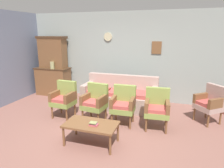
# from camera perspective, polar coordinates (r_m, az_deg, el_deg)

# --- Properties ---
(ground_plane) EXTENTS (7.68, 7.68, 0.00)m
(ground_plane) POSITION_cam_1_polar(r_m,az_deg,el_deg) (4.29, -4.81, -14.62)
(ground_plane) COLOR #84564C
(wall_back_with_decor) EXTENTS (6.40, 0.09, 2.70)m
(wall_back_with_decor) POSITION_cam_1_polar(r_m,az_deg,el_deg) (6.30, 4.25, 7.80)
(wall_back_with_decor) COLOR #939E99
(wall_back_with_decor) RESTS_ON ground
(side_cabinet) EXTENTS (1.16, 0.55, 0.93)m
(side_cabinet) POSITION_cam_1_polar(r_m,az_deg,el_deg) (7.12, -16.36, 0.80)
(side_cabinet) COLOR brown
(side_cabinet) RESTS_ON ground
(cabinet_upper_hutch) EXTENTS (0.99, 0.38, 1.03)m
(cabinet_upper_hutch) POSITION_cam_1_polar(r_m,az_deg,el_deg) (7.03, -16.57, 8.76)
(cabinet_upper_hutch) COLOR brown
(cabinet_upper_hutch) RESTS_ON side_cabinet
(vase_on_cabinet) EXTENTS (0.14, 0.14, 0.23)m
(vase_on_cabinet) POSITION_cam_1_polar(r_m,az_deg,el_deg) (6.80, -16.65, 5.14)
(vase_on_cabinet) COLOR tan
(vase_on_cabinet) RESTS_ON side_cabinet
(floral_couch) EXTENTS (2.06, 0.81, 0.90)m
(floral_couch) POSITION_cam_1_polar(r_m,az_deg,el_deg) (5.67, 2.29, -3.59)
(floral_couch) COLOR tan
(floral_couch) RESTS_ON ground
(armchair_near_cabinet) EXTENTS (0.55, 0.52, 0.90)m
(armchair_near_cabinet) POSITION_cam_1_polar(r_m,az_deg,el_deg) (5.17, -13.51, -3.78)
(armchair_near_cabinet) COLOR #849947
(armchair_near_cabinet) RESTS_ON ground
(armchair_by_doorway) EXTENTS (0.57, 0.55, 0.90)m
(armchair_by_doorway) POSITION_cam_1_polar(r_m,az_deg,el_deg) (4.81, -4.84, -4.82)
(armchair_by_doorway) COLOR #849947
(armchair_by_doorway) RESTS_ON ground
(armchair_near_couch_end) EXTENTS (0.54, 0.51, 0.90)m
(armchair_near_couch_end) POSITION_cam_1_polar(r_m,az_deg,el_deg) (4.63, 3.24, -5.54)
(armchair_near_couch_end) COLOR #849947
(armchair_near_couch_end) RESTS_ON ground
(armchair_row_middle) EXTENTS (0.56, 0.53, 0.90)m
(armchair_row_middle) POSITION_cam_1_polar(r_m,az_deg,el_deg) (4.52, 12.70, -6.39)
(armchair_row_middle) COLOR #849947
(armchair_row_middle) RESTS_ON ground
(wingback_chair_by_fireplace) EXTENTS (0.71, 0.71, 0.90)m
(wingback_chair_by_fireplace) POSITION_cam_1_polar(r_m,az_deg,el_deg) (5.24, 26.20, -4.66)
(wingback_chair_by_fireplace) COLOR tan
(wingback_chair_by_fireplace) RESTS_ON ground
(coffee_table) EXTENTS (1.00, 0.56, 0.42)m
(coffee_table) POSITION_cam_1_polar(r_m,az_deg,el_deg) (3.88, -5.97, -11.72)
(coffee_table) COLOR brown
(coffee_table) RESTS_ON ground
(book_stack_on_table) EXTENTS (0.17, 0.11, 0.06)m
(book_stack_on_table) POSITION_cam_1_polar(r_m,az_deg,el_deg) (3.78, -5.30, -11.26)
(book_stack_on_table) COLOR #C65661
(book_stack_on_table) RESTS_ON coffee_table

